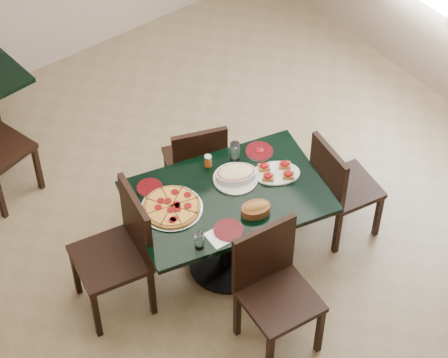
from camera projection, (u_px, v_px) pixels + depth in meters
floor at (235, 241)px, 6.64m from camera, size 5.50×5.50×0.00m
main_table at (228, 213)px, 6.08m from camera, size 1.49×1.14×0.75m
chair_far at (197, 162)px, 6.54m from camera, size 0.53×0.53×0.88m
chair_near at (272, 283)px, 5.67m from camera, size 0.50×0.50×0.98m
chair_right at (339, 184)px, 6.35m from camera, size 0.48×0.48×0.91m
chair_left at (122, 246)px, 5.87m from camera, size 0.54×0.54×1.01m
pepperoni_pizza at (172, 207)px, 5.85m from camera, size 0.42×0.42×0.04m
lasagna_casserole at (236, 175)px, 6.02m from camera, size 0.33×0.31×0.09m
bread_basket at (256, 209)px, 5.81m from camera, size 0.24×0.20×0.09m
bruschetta_platter at (276, 172)px, 6.07m from camera, size 0.41×0.37×0.05m
side_plate_near at (228, 230)px, 5.72m from camera, size 0.20×0.20×0.02m
side_plate_far_r at (259, 151)px, 6.24m from camera, size 0.20×0.20×0.03m
side_plate_far_l at (150, 188)px, 5.99m from camera, size 0.18×0.18×0.02m
napkin_setting at (220, 236)px, 5.69m from camera, size 0.17×0.17×0.01m
water_glass_a at (235, 152)px, 6.14m from camera, size 0.07×0.07×0.15m
water_glass_b at (199, 240)px, 5.58m from camera, size 0.06×0.06×0.13m
pepper_shaker at (208, 161)px, 6.11m from camera, size 0.05×0.05×0.09m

